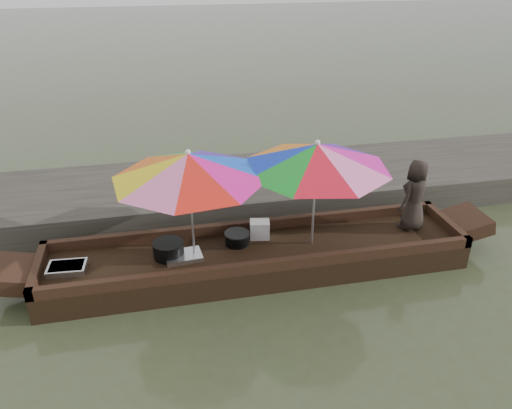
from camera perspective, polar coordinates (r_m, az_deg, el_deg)
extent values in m
plane|color=#424C32|center=(7.22, 0.17, -7.45)|extent=(80.00, 80.00, 0.00)
cube|color=#2D2B26|center=(8.98, -2.81, 1.67)|extent=(22.00, 2.20, 0.50)
cube|color=black|center=(7.12, 0.17, -6.28)|extent=(5.92, 1.20, 0.35)
cylinder|color=black|center=(6.91, -9.97, -5.08)|extent=(0.42, 0.42, 0.22)
cube|color=silver|center=(7.00, -20.79, -6.82)|extent=(0.51, 0.37, 0.09)
cube|color=silver|center=(6.89, -8.28, -5.86)|extent=(0.51, 0.38, 0.06)
cylinder|color=black|center=(7.12, -2.18, -3.92)|extent=(0.34, 0.34, 0.16)
cube|color=silver|center=(7.24, 0.43, -2.85)|extent=(0.32, 0.27, 0.26)
imported|color=black|center=(7.66, 17.70, 1.05)|extent=(0.64, 0.57, 1.09)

